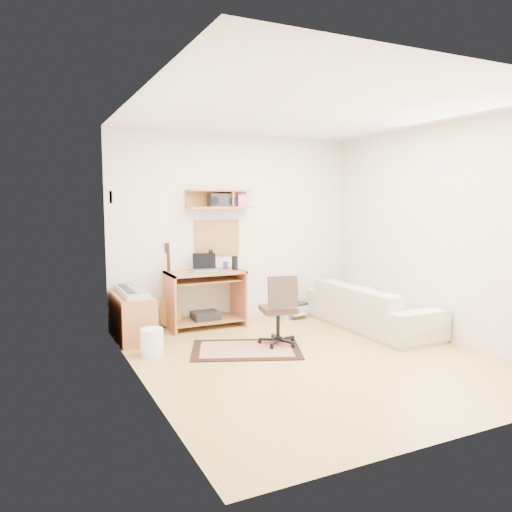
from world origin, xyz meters
name	(u,v)px	position (x,y,z in m)	size (l,w,h in m)	color
floor	(311,358)	(0.00, 0.00, -0.01)	(3.60, 4.00, 0.01)	tan
ceiling	(314,109)	(0.00, 0.00, 2.60)	(3.60, 4.00, 0.01)	white
back_wall	(236,228)	(0.00, 2.00, 1.30)	(3.60, 0.01, 2.60)	beige
left_wall	(139,243)	(-1.80, 0.00, 1.30)	(0.01, 4.00, 2.60)	beige
right_wall	(440,232)	(1.80, 0.00, 1.30)	(0.01, 4.00, 2.60)	beige
wall_shelf	(220,199)	(-0.30, 1.88, 1.70)	(0.90, 0.25, 0.26)	#BE6C43
cork_board	(217,238)	(-0.30, 1.98, 1.17)	(0.64, 0.03, 0.49)	tan
wall_photo	(111,197)	(-1.79, 1.50, 1.72)	(0.02, 0.20, 0.15)	#4C8CBF
desk	(205,299)	(-0.58, 1.73, 0.38)	(1.00, 0.55, 0.75)	#BE6C43
laptop	(205,262)	(-0.58, 1.71, 0.87)	(0.31, 0.31, 0.24)	silver
speaker	(235,263)	(-0.17, 1.68, 0.84)	(0.08, 0.08, 0.19)	black
desk_lamp	(213,259)	(-0.41, 1.87, 0.89)	(0.09, 0.09, 0.27)	black
pencil_cup	(226,265)	(-0.24, 1.83, 0.80)	(0.07, 0.07, 0.10)	navy
boombox	(222,201)	(-0.27, 1.87, 1.68)	(0.36, 0.16, 0.18)	black
rug	(246,349)	(-0.52, 0.54, 0.01)	(1.21, 0.81, 0.02)	beige
task_chair	(278,309)	(-0.10, 0.56, 0.42)	(0.43, 0.43, 0.85)	#3B2B23
cabinet	(132,317)	(-1.58, 1.55, 0.28)	(0.40, 0.90, 0.55)	#BE6C43
music_keyboard	(132,292)	(-1.58, 1.55, 0.59)	(0.26, 0.83, 0.07)	#B2B5BA
guitar	(170,286)	(-1.01, 1.86, 0.57)	(0.30, 0.19, 1.13)	#B88638
waste_basket	(152,342)	(-1.52, 0.81, 0.15)	(0.25, 0.25, 0.30)	white
printer	(289,310)	(0.73, 1.79, 0.08)	(0.49, 0.38, 0.18)	#A5A8AA
sofa	(371,299)	(1.38, 0.71, 0.39)	(1.98, 0.58, 0.78)	#BFB697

